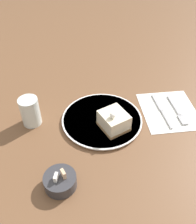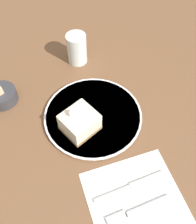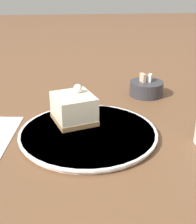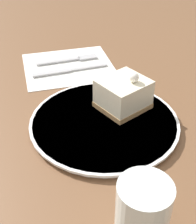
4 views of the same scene
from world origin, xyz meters
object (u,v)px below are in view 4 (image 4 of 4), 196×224
at_px(fork, 72,59).
at_px(knife, 64,71).
at_px(plate, 104,122).
at_px(drinking_glass, 142,216).
at_px(cake_slice, 123,94).

height_order(fork, knife, same).
height_order(plate, drinking_glass, drinking_glass).
bearing_deg(plate, fork, 175.11).
xyz_separation_m(plate, drinking_glass, (0.23, -0.05, 0.04)).
distance_m(fork, drinking_glass, 0.50).
distance_m(plate, drinking_glass, 0.23).
bearing_deg(cake_slice, drinking_glass, -38.75).
distance_m(plate, fork, 0.27).
relative_size(fork, knife, 0.86).
distance_m(plate, knife, 0.22).
bearing_deg(drinking_glass, fork, 171.99).
distance_m(cake_slice, knife, 0.20).
bearing_deg(drinking_glass, cake_slice, 159.42).
bearing_deg(cake_slice, plate, -80.08).
distance_m(plate, cake_slice, 0.06).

